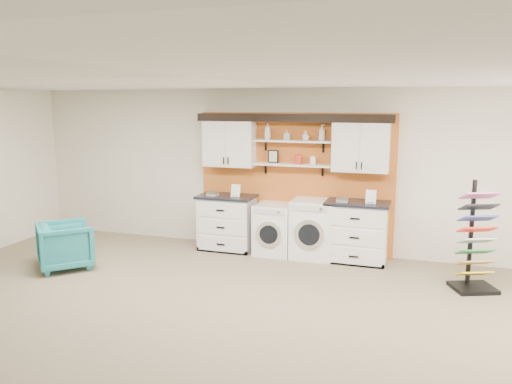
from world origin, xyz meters
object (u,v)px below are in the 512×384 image
(base_cabinet_right, at_px, (357,232))
(armchair, at_px, (66,245))
(base_cabinet_left, at_px, (227,222))
(sample_rack, at_px, (475,255))
(washer, at_px, (274,229))
(dryer, at_px, (313,229))

(base_cabinet_right, relative_size, armchair, 1.28)
(base_cabinet_left, xyz_separation_m, base_cabinet_right, (2.26, -0.00, 0.01))
(armchair, bearing_deg, base_cabinet_right, -113.23)
(base_cabinet_left, xyz_separation_m, sample_rack, (3.96, -0.77, 0.02))
(washer, xyz_separation_m, sample_rack, (3.09, -0.76, 0.06))
(base_cabinet_left, bearing_deg, armchair, -139.38)
(washer, bearing_deg, base_cabinet_right, 0.14)
(base_cabinet_left, height_order, dryer, dryer)
(sample_rack, distance_m, armchair, 6.07)
(base_cabinet_left, distance_m, washer, 0.87)
(base_cabinet_left, distance_m, dryer, 1.54)
(base_cabinet_left, bearing_deg, dryer, -0.12)
(dryer, relative_size, sample_rack, 0.64)
(base_cabinet_right, height_order, sample_rack, sample_rack)
(base_cabinet_right, bearing_deg, base_cabinet_left, 180.00)
(dryer, height_order, armchair, dryer)
(base_cabinet_right, xyz_separation_m, armchair, (-4.29, -1.74, -0.13))
(dryer, xyz_separation_m, armchair, (-3.58, -1.74, -0.13))
(base_cabinet_left, distance_m, sample_rack, 4.03)
(base_cabinet_right, height_order, armchair, base_cabinet_right)
(washer, bearing_deg, dryer, 0.00)
(washer, distance_m, sample_rack, 3.18)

